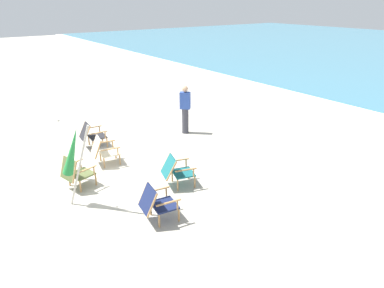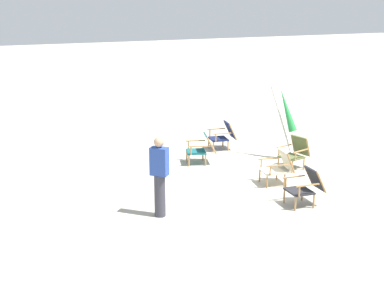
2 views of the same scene
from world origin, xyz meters
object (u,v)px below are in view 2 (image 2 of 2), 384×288
beach_chair_back_right (279,166)px  beach_chair_front_right (202,148)px  beach_chair_back_left (224,135)px  umbrella_furled_green (287,111)px  person_near_chairs (160,176)px  beach_chair_far_center (296,152)px  beach_chair_mid_center (306,185)px

beach_chair_back_right → beach_chair_front_right: bearing=23.8°
beach_chair_back_left → umbrella_furled_green: (-1.45, -1.11, 0.88)m
umbrella_furled_green → beach_chair_back_left: bearing=37.6°
beach_chair_back_right → umbrella_furled_green: (1.67, -1.28, 0.88)m
person_near_chairs → beach_chair_front_right: bearing=-38.4°
beach_chair_far_center → beach_chair_mid_center: beach_chair_far_center is taller
beach_chair_far_center → beach_chair_back_right: beach_chair_far_center is taller
beach_chair_far_center → beach_chair_back_right: size_ratio=1.01×
beach_chair_mid_center → beach_chair_front_right: (3.50, 0.77, -0.00)m
beach_chair_far_center → umbrella_furled_green: size_ratio=0.41×
beach_chair_mid_center → beach_chair_back_right: 1.35m
umbrella_furled_green → beach_chair_far_center: bearing=164.3°
beach_chair_front_right → umbrella_furled_green: umbrella_furled_green is taller
person_near_chairs → beach_chair_back_right: bearing=-78.1°
beach_chair_mid_center → umbrella_furled_green: 3.46m
beach_chair_back_left → beach_chair_back_right: size_ratio=1.00×
beach_chair_back_right → umbrella_furled_green: umbrella_furled_green is taller
beach_chair_mid_center → person_near_chairs: (0.67, 3.02, 0.41)m
beach_chair_mid_center → beach_chair_front_right: 3.59m
beach_chair_far_center → beach_chair_back_right: 1.34m
beach_chair_far_center → beach_chair_front_right: bearing=56.5°
beach_chair_back_left → person_near_chairs: bearing=138.4°
beach_chair_back_left → beach_chair_mid_center: (-4.46, 0.34, -0.00)m
umbrella_furled_green → person_near_chairs: (-2.34, 4.47, -0.47)m
beach_chair_far_center → beach_chair_back_left: size_ratio=1.02×
beach_chair_mid_center → beach_chair_front_right: beach_chair_mid_center is taller
beach_chair_back_left → beach_chair_mid_center: 4.47m
umbrella_furled_green → person_near_chairs: bearing=117.6°
beach_chair_mid_center → beach_chair_far_center: bearing=-29.3°
umbrella_furled_green → person_near_chairs: size_ratio=1.23×
beach_chair_far_center → person_near_chairs: size_ratio=0.50×
beach_chair_back_left → beach_chair_mid_center: size_ratio=1.02×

